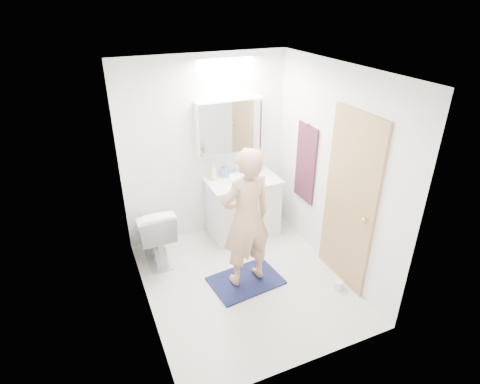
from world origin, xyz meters
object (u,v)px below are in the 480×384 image
medicine_cabinet (229,126)px  soap_bottle_a (214,173)px  toilet_paper_roll (338,285)px  vanity_cabinet (243,208)px  toothbrush_cup (250,170)px  person (246,219)px  toilet (154,232)px  soap_bottle_b (225,170)px

medicine_cabinet → soap_bottle_a: bearing=-166.6°
soap_bottle_a → toilet_paper_roll: (0.88, -1.65, -0.87)m
soap_bottle_a → toilet_paper_roll: 2.07m
vanity_cabinet → toothbrush_cup: toothbrush_cup is taller
toilet_paper_roll → soap_bottle_a: bearing=118.1°
vanity_cabinet → toothbrush_cup: size_ratio=8.64×
person → toilet_paper_roll: 1.33m
toilet → toothbrush_cup: bearing=-169.6°
person → toothbrush_cup: size_ratio=15.55×
person → toothbrush_cup: (0.56, 1.13, 0.01)m
soap_bottle_a → person: bearing=-91.9°
soap_bottle_b → toothbrush_cup: 0.36m
toothbrush_cup → vanity_cabinet: bearing=-136.3°
soap_bottle_a → soap_bottle_b: size_ratio=1.10×
person → toothbrush_cup: bearing=-122.7°
vanity_cabinet → person: size_ratio=0.56×
vanity_cabinet → person: bearing=-112.0°
toilet → soap_bottle_b: bearing=-165.0°
vanity_cabinet → toilet: (-1.25, -0.12, 0.00)m
medicine_cabinet → toilet_paper_roll: bearing=-69.8°
toilet → soap_bottle_b: size_ratio=4.16×
vanity_cabinet → soap_bottle_b: soap_bottle_b is taller
soap_bottle_a → toilet_paper_roll: bearing=-61.9°
medicine_cabinet → toilet_paper_roll: (0.63, -1.71, -1.45)m
person → toilet_paper_roll: bearing=143.7°
toilet → medicine_cabinet: bearing=-164.7°
vanity_cabinet → soap_bottle_a: size_ratio=4.32×
medicine_cabinet → toothbrush_cup: medicine_cabinet is taller
soap_bottle_a → toilet_paper_roll: size_ratio=1.89×
person → soap_bottle_a: 1.13m
toothbrush_cup → toilet_paper_roll: bearing=-77.9°
vanity_cabinet → toilet_paper_roll: (0.52, -1.50, -0.34)m
toothbrush_cup → toilet_paper_roll: size_ratio=0.95×
medicine_cabinet → person: 1.38m
toilet → person: 1.30m
toilet → toilet_paper_roll: (1.77, -1.39, -0.34)m
medicine_cabinet → soap_bottle_a: size_ratio=4.22×
soap_bottle_b → toothbrush_cup: bearing=-3.2°
vanity_cabinet → toilet_paper_roll: bearing=-70.8°
medicine_cabinet → toilet: 1.63m
medicine_cabinet → soap_bottle_a: (-0.25, -0.06, -0.58)m
soap_bottle_a → vanity_cabinet: bearing=-22.8°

